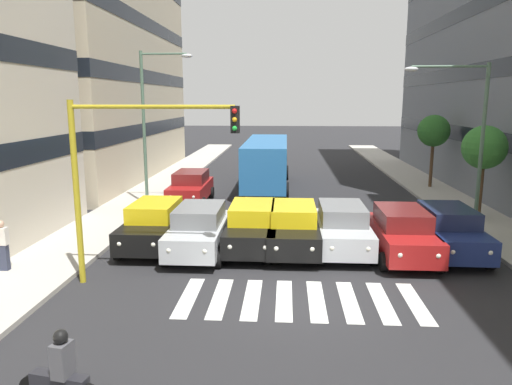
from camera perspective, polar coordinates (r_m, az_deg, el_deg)
ground_plane at (r=13.71m, az=5.30°, el=-12.66°), size 180.00×180.00×0.00m
sidewalk_right at (r=15.85m, az=-27.52°, el=-10.28°), size 2.88×90.00×0.15m
crosswalk_markings at (r=13.71m, az=5.30°, el=-12.64°), size 6.75×2.80×0.01m
car_0 at (r=18.48m, az=21.98°, el=-4.24°), size 2.02×4.44×1.72m
car_1 at (r=17.62m, az=17.05°, el=-4.64°), size 2.02×4.44×1.72m
car_2 at (r=17.79m, az=10.25°, el=-4.17°), size 2.02×4.44×1.72m
car_3 at (r=17.56m, az=4.47°, el=-4.23°), size 2.02×4.44×1.72m
car_4 at (r=17.66m, az=-0.44°, el=-4.11°), size 2.02×4.44×1.72m
car_5 at (r=17.41m, az=-6.80°, el=-4.41°), size 2.02×4.44×1.72m
car_6 at (r=18.37m, az=-12.04°, el=-3.76°), size 2.02×4.44×1.72m
car_row2_0 at (r=25.85m, az=-7.80°, el=0.65°), size 2.02×4.44×1.72m
bus_behind_traffic at (r=30.03m, az=1.28°, el=4.07°), size 2.78×10.50×3.00m
motorcycle_with_rider at (r=9.73m, az=-22.29°, el=-19.76°), size 1.69×0.45×1.57m
traffic_light_gantry at (r=14.38m, az=-15.63°, el=3.63°), size 4.94×0.36×5.50m
street_lamp_left at (r=21.59m, az=24.03°, el=7.16°), size 3.41×0.28×6.81m
street_lamp_right at (r=24.79m, az=-12.43°, el=9.13°), size 2.65×0.28×7.70m
street_tree_1 at (r=24.15m, az=25.61°, el=4.83°), size 1.99×1.99×4.21m
street_tree_2 at (r=31.39m, az=20.46°, el=6.86°), size 1.94×1.94×4.44m
pedestrian_waiting at (r=17.16m, az=-28.01°, el=-5.49°), size 0.36×0.24×1.63m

